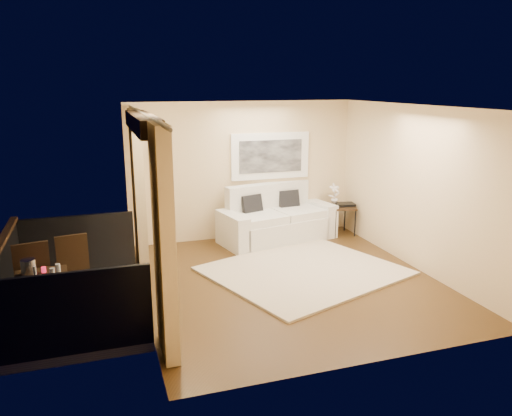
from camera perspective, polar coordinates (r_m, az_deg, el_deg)
floor at (r=7.97m, az=3.73°, el=-8.29°), size 5.00×5.00×0.00m
room_shell at (r=6.89m, az=-12.87°, el=9.48°), size 5.00×6.40×5.00m
balcony at (r=7.43m, az=-21.04°, el=-9.51°), size 1.81×2.60×1.17m
curtains at (r=7.07m, az=-12.19°, el=-0.11°), size 0.16×4.80×2.64m
artwork at (r=9.98m, az=1.67°, el=5.95°), size 1.62×0.07×0.92m
rug at (r=8.34m, az=5.50°, el=-7.15°), size 3.52×3.30×0.04m
sofa at (r=9.89m, az=2.23°, el=-1.45°), size 2.41×1.42×1.09m
side_table at (r=10.31m, az=9.66°, el=-0.06°), size 0.67×0.67×0.60m
tray at (r=10.32m, az=10.14°, el=0.40°), size 0.42×0.34×0.05m
orchid at (r=10.29m, az=8.96°, el=1.56°), size 0.25×0.19×0.45m
bistro_table at (r=6.78m, az=-23.28°, el=-7.78°), size 0.66×0.66×0.72m
balcony_chair_far at (r=7.56m, az=-20.25°, el=-5.76°), size 0.49×0.49×0.99m
balcony_chair_near at (r=7.13m, az=-24.09°, el=-7.17°), size 0.51×0.52×1.03m
ice_bucket at (r=6.81m, az=-24.56°, el=-6.17°), size 0.18×0.18×0.20m
candle at (r=6.85m, az=-23.10°, el=-6.50°), size 0.06×0.06×0.07m
vase at (r=6.59m, az=-23.93°, el=-6.87°), size 0.04×0.04×0.18m
glass_a at (r=6.62m, az=-22.25°, el=-6.88°), size 0.06×0.06×0.12m
glass_b at (r=6.75m, az=-21.69°, el=-6.43°), size 0.06×0.06×0.12m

